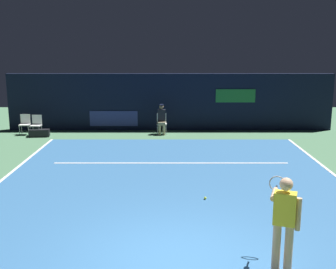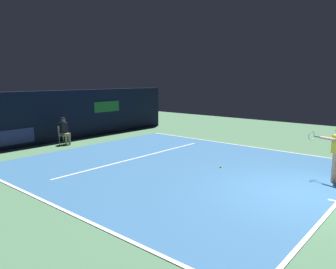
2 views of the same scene
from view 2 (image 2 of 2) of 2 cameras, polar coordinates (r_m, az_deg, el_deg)
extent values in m
plane|color=#4C7A56|center=(11.94, 1.27, -5.60)|extent=(29.82, 29.82, 0.00)
cube|color=#336699|center=(11.94, 1.27, -5.57)|extent=(9.97, 11.05, 0.01)
cube|color=white|center=(15.97, 12.51, -1.85)|extent=(0.10, 11.05, 0.01)
cube|color=white|center=(8.87, -19.73, -11.63)|extent=(0.10, 11.05, 0.01)
cube|color=white|center=(13.20, -5.27, -4.08)|extent=(7.78, 0.10, 0.01)
cube|color=white|center=(9.67, 27.30, -10.37)|extent=(0.10, 0.30, 0.01)
cube|color=black|center=(17.51, -18.66, 3.14)|extent=(14.88, 0.30, 2.60)
cube|color=navy|center=(16.29, -26.06, -0.47)|extent=(2.20, 0.04, 0.70)
cube|color=#1E6B2D|center=(19.05, -10.76, 4.88)|extent=(1.80, 0.04, 0.60)
cylinder|color=#DBAD89|center=(11.26, 27.31, -5.23)|extent=(0.14, 0.14, 0.92)
cylinder|color=#DBAD89|center=(11.12, 26.43, -0.65)|extent=(0.25, 0.50, 0.09)
cylinder|color=black|center=(11.28, 25.17, -0.42)|extent=(0.13, 0.29, 0.03)
torus|color=#B2B2B7|center=(11.44, 24.03, -0.21)|extent=(0.29, 0.12, 0.30)
cube|color=white|center=(16.58, -17.83, -0.10)|extent=(0.45, 0.41, 0.04)
cube|color=white|center=(16.71, -18.25, 0.75)|extent=(0.42, 0.04, 0.42)
cylinder|color=#B2B2B7|center=(16.38, -18.00, -1.04)|extent=(0.03, 0.03, 0.46)
cylinder|color=#B2B2B7|center=(16.58, -16.93, -0.86)|extent=(0.03, 0.03, 0.46)
cylinder|color=#B2B2B7|center=(16.66, -18.65, -0.90)|extent=(0.03, 0.03, 0.46)
cylinder|color=#B2B2B7|center=(16.86, -17.58, -0.72)|extent=(0.03, 0.03, 0.46)
cube|color=tan|center=(16.51, -17.68, 0.01)|extent=(0.33, 0.41, 0.14)
cylinder|color=tan|center=(16.36, -17.54, -1.03)|extent=(0.11, 0.11, 0.46)
cylinder|color=tan|center=(16.45, -17.02, -0.95)|extent=(0.11, 0.11, 0.46)
cube|color=black|center=(16.56, -17.97, 1.18)|extent=(0.35, 0.23, 0.52)
sphere|color=#8C6647|center=(16.51, -18.04, 2.48)|extent=(0.20, 0.20, 0.20)
cylinder|color=#141933|center=(16.50, -18.06, 2.79)|extent=(0.19, 0.19, 0.04)
sphere|color=#CCE033|center=(11.82, 9.26, -5.66)|extent=(0.07, 0.07, 0.07)
camera|label=1|loc=(9.83, 66.83, 7.87)|focal=44.80mm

